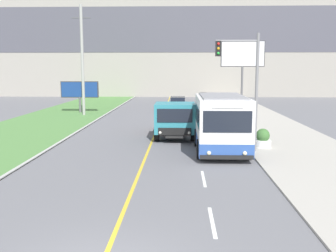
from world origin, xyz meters
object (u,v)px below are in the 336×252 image
at_px(dump_truck, 175,120).
at_px(planter_round_second, 250,128).
at_px(traffic_light_mast, 245,78).
at_px(billboard_large, 243,57).
at_px(planter_round_near, 263,139).
at_px(utility_pole_far, 82,60).
at_px(city_bus, 221,124).
at_px(planter_round_third, 239,120).
at_px(billboard_small, 80,90).
at_px(car_distant, 178,104).

distance_m(dump_truck, planter_round_second, 5.10).
height_order(dump_truck, traffic_light_mast, traffic_light_mast).
distance_m(billboard_large, planter_round_near, 22.71).
bearing_deg(utility_pole_far, city_bus, -55.33).
distance_m(city_bus, planter_round_third, 9.68).
height_order(utility_pole_far, planter_round_second, utility_pole_far).
height_order(planter_round_second, planter_round_third, planter_round_second).
relative_size(city_bus, planter_round_second, 5.25).
bearing_deg(billboard_small, planter_round_third, -33.13).
distance_m(traffic_light_mast, billboard_small, 23.50).
height_order(city_bus, planter_round_third, city_bus).
bearing_deg(billboard_large, dump_truck, -110.67).
bearing_deg(traffic_light_mast, planter_round_near, 41.22).
bearing_deg(planter_round_near, city_bus, -154.28).
bearing_deg(billboard_large, city_bus, -101.17).
distance_m(utility_pole_far, traffic_light_mast, 21.06).
bearing_deg(city_bus, traffic_light_mast, 3.96).
xyz_separation_m(utility_pole_far, planter_round_third, (13.93, -7.42, -4.73)).
xyz_separation_m(planter_round_near, planter_round_third, (-0.14, 8.15, 0.01)).
bearing_deg(billboard_large, traffic_light_mast, -98.30).
bearing_deg(car_distant, traffic_light_mast, -80.24).
distance_m(car_distant, planter_round_second, 17.27).
bearing_deg(city_bus, planter_round_near, 25.72).
distance_m(traffic_light_mast, planter_round_third, 9.94).
bearing_deg(city_bus, dump_truck, 120.24).
distance_m(car_distant, billboard_large, 8.86).
relative_size(traffic_light_mast, planter_round_second, 5.86).
bearing_deg(billboard_small, dump_truck, -55.75).
height_order(traffic_light_mast, planter_round_second, traffic_light_mast).
bearing_deg(planter_round_near, traffic_light_mast, -138.78).
distance_m(traffic_light_mast, billboard_large, 23.42).
xyz_separation_m(car_distant, billboard_small, (-10.02, -2.75, 1.59)).
relative_size(dump_truck, traffic_light_mast, 0.99).
distance_m(city_bus, billboard_large, 24.01).
height_order(city_bus, utility_pole_far, utility_pole_far).
xyz_separation_m(dump_truck, car_distant, (0.00, 17.46, -0.53)).
xyz_separation_m(city_bus, planter_round_near, (2.47, 1.19, -1.02)).
relative_size(city_bus, planter_round_third, 5.26).
xyz_separation_m(planter_round_near, planter_round_second, (-0.03, 4.08, 0.01)).
xyz_separation_m(car_distant, planter_round_second, (4.97, -16.54, -0.14)).
height_order(city_bus, traffic_light_mast, traffic_light_mast).
xyz_separation_m(city_bus, traffic_light_mast, (1.21, 0.08, 2.44)).
relative_size(city_bus, billboard_large, 0.75).
relative_size(car_distant, planter_round_near, 4.06).
height_order(billboard_large, planter_round_third, billboard_large).
height_order(dump_truck, billboard_small, billboard_small).
relative_size(utility_pole_far, planter_round_near, 9.88).
bearing_deg(car_distant, billboard_large, 11.02).
distance_m(city_bus, billboard_small, 22.82).
distance_m(billboard_large, planter_round_second, 18.79).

